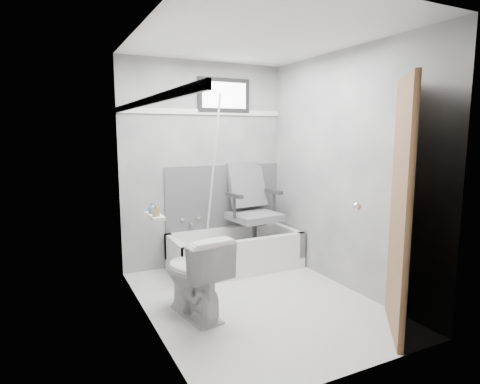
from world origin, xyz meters
TOP-DOWN VIEW (x-y plane):
  - floor at (0.00, 0.00)m, footprint 2.60×2.60m
  - ceiling at (0.00, 0.00)m, footprint 2.60×2.60m
  - wall_back at (0.00, 1.30)m, footprint 2.00×0.02m
  - wall_front at (0.00, -1.30)m, footprint 2.00×0.02m
  - wall_left at (-1.00, 0.00)m, footprint 0.02×2.60m
  - wall_right at (1.00, 0.00)m, footprint 0.02×2.60m
  - bathtub at (0.23, 0.93)m, footprint 1.50×0.70m
  - office_chair at (0.50, 0.96)m, footprint 0.70×0.70m
  - toilet at (-0.62, -0.01)m, footprint 0.52×0.79m
  - door at (0.98, -1.28)m, footprint 0.78×0.78m
  - window at (0.25, 1.29)m, footprint 0.66×0.04m
  - backerboard at (0.25, 1.29)m, footprint 1.50×0.02m
  - trim_back at (0.00, 1.29)m, footprint 2.00×0.02m
  - trim_left at (-0.99, 0.00)m, footprint 0.02×2.60m
  - pole at (-0.00, 1.06)m, footprint 0.02×0.52m
  - shelf at (-0.93, 0.07)m, footprint 0.10×0.32m
  - soap_bottle_a at (-0.94, -0.01)m, footprint 0.05×0.05m
  - soap_bottle_b at (-0.94, 0.13)m, footprint 0.10×0.10m
  - faucet at (-0.20, 1.27)m, footprint 0.26×0.10m

SIDE VIEW (x-z plane):
  - floor at x=0.00m, z-range 0.00..0.00m
  - bathtub at x=0.23m, z-range 0.00..0.42m
  - toilet at x=-0.62m, z-range 0.00..0.72m
  - faucet at x=-0.20m, z-range 0.47..0.63m
  - office_chair at x=0.50m, z-range 0.12..1.23m
  - backerboard at x=0.25m, z-range 0.41..1.19m
  - shelf at x=-0.93m, z-range 0.89..0.91m
  - soap_bottle_b at x=-0.94m, z-range 0.91..1.01m
  - soap_bottle_a at x=-0.94m, z-range 0.91..1.02m
  - door at x=0.98m, z-range 0.00..2.00m
  - pole at x=0.00m, z-range 0.10..2.00m
  - wall_back at x=0.00m, z-range 0.00..2.40m
  - wall_front at x=0.00m, z-range 0.00..2.40m
  - wall_left at x=-1.00m, z-range 0.00..2.40m
  - wall_right at x=1.00m, z-range 0.00..2.40m
  - trim_back at x=0.00m, z-range 1.79..1.85m
  - trim_left at x=-0.99m, z-range 1.79..1.85m
  - window at x=0.25m, z-range 1.82..2.22m
  - ceiling at x=0.00m, z-range 2.40..2.40m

